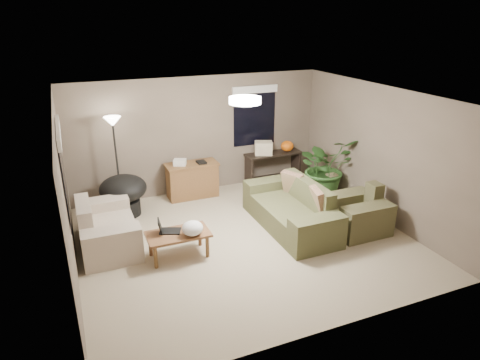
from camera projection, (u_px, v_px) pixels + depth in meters
name	position (u px, v px, depth m)	size (l,w,h in m)	color
room_shell	(245.00, 173.00, 7.01)	(5.50, 5.50, 5.50)	tan
main_sofa	(292.00, 212.00, 7.84)	(0.95, 2.20, 0.85)	#4C4E2F
throw_pillows	(305.00, 192.00, 7.81)	(0.40, 1.40, 0.47)	#8C7251
loveseat	(106.00, 230.00, 7.18)	(0.90, 1.60, 0.85)	beige
armchair	(356.00, 214.00, 7.73)	(0.95, 1.00, 0.85)	#4E4C2F
coffee_table	(178.00, 236.00, 6.84)	(1.00, 0.55, 0.42)	brown
laptop	(166.00, 229.00, 6.82)	(0.41, 0.34, 0.24)	black
plastic_bag	(192.00, 228.00, 6.72)	(0.34, 0.30, 0.24)	white
desk	(192.00, 180.00, 9.10)	(1.10, 0.50, 0.75)	brown
desk_papers	(184.00, 162.00, 8.89)	(0.70, 0.31, 0.12)	silver
console_table	(273.00, 166.00, 9.77)	(1.30, 0.40, 0.75)	black
pumpkin	(287.00, 146.00, 9.73)	(0.29, 0.29, 0.24)	orange
cardboard_box	(263.00, 148.00, 9.51)	(0.38, 0.29, 0.29)	beige
papasan_chair	(124.00, 192.00, 8.25)	(0.91, 0.91, 0.80)	black
floor_lamp	(114.00, 133.00, 8.00)	(0.32, 0.32, 1.91)	black
ceiling_fixture	(245.00, 100.00, 6.58)	(0.50, 0.50, 0.10)	white
houseplant	(325.00, 173.00, 9.07)	(1.20, 1.33, 1.04)	#2D5923
cat_scratching_post	(332.00, 187.00, 9.17)	(0.32, 0.32, 0.50)	tan
window_left	(61.00, 157.00, 6.10)	(0.05, 1.56, 1.33)	black
window_back	(255.00, 106.00, 9.41)	(1.06, 0.05, 1.33)	black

